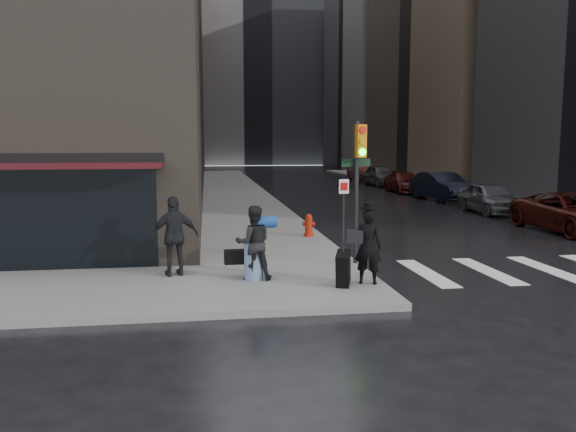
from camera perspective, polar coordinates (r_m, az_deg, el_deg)
name	(u,v)px	position (r m, az deg, el deg)	size (l,w,h in m)	color
ground	(291,288)	(12.38, 0.35, -7.37)	(140.00, 140.00, 0.00)	black
sidewalk_left	(233,189)	(39.00, -5.64, 2.77)	(4.00, 50.00, 0.15)	slate
sidewalk_right	(419,187)	(41.85, 13.17, 2.92)	(3.00, 50.00, 0.15)	slate
crosswalk	(575,268)	(16.16, 27.16, -4.68)	(8.50, 3.00, 0.01)	silver
bldg_left_far	(113,64)	(75.33, -17.36, 14.51)	(22.00, 20.00, 26.00)	maroon
bldg_right_far	(425,70)	(75.75, 13.72, 14.21)	(22.00, 20.00, 25.00)	gray
bldg_distant	(254,61)	(91.09, -3.44, 15.42)	(40.00, 12.00, 32.00)	gray
man_overcoat	(363,250)	(12.09, 7.61, -3.42)	(1.16, 0.81, 1.80)	black
man_jeans	(253,243)	(12.40, -3.56, -2.73)	(1.19, 0.66, 1.65)	black
man_greycoat	(175,236)	(12.99, -11.43, -2.01)	(1.15, 0.71, 1.83)	black
traffic_light	(357,173)	(13.99, 7.03, 4.40)	(0.87, 0.50, 3.55)	black
fire_hydrant	(309,226)	(18.34, 2.12, -1.04)	(0.42, 0.32, 0.73)	#B21F0A
parked_car_0	(573,213)	(22.43, 26.98, 0.29)	(2.34, 5.07, 1.41)	#390F0B
parked_car_1	(490,198)	(27.17, 19.79, 1.76)	(1.68, 4.17, 1.42)	#4E4E53
parked_car_2	(442,187)	(32.34, 15.35, 2.90)	(1.69, 4.83, 1.59)	black
parked_car_3	(404,182)	(37.58, 11.73, 3.38)	(1.85, 4.56, 1.32)	#3F0F0C
parked_car_4	(381,175)	(43.02, 9.45, 4.08)	(1.86, 4.61, 1.57)	#47484C
parked_car_5	(362,172)	(48.50, 7.56, 4.44)	(1.60, 4.60, 1.52)	#46150E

